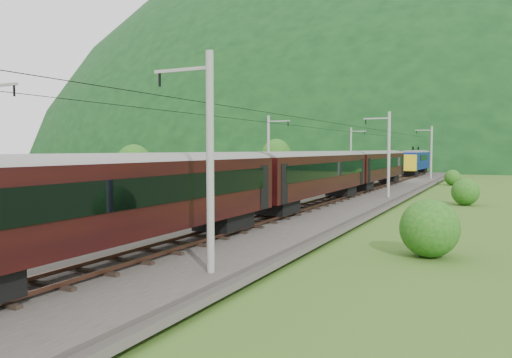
% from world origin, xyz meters
% --- Properties ---
extents(ground, '(600.00, 600.00, 0.00)m').
position_xyz_m(ground, '(0.00, 0.00, 0.00)').
color(ground, '#37581B').
rests_on(ground, ground).
extents(railbed, '(14.00, 220.00, 0.30)m').
position_xyz_m(railbed, '(0.00, 10.00, 0.15)').
color(railbed, '#38332D').
rests_on(railbed, ground).
extents(track_left, '(2.40, 220.00, 0.27)m').
position_xyz_m(track_left, '(-2.40, 10.00, 0.37)').
color(track_left, brown).
rests_on(track_left, railbed).
extents(track_right, '(2.40, 220.00, 0.27)m').
position_xyz_m(track_right, '(2.40, 10.00, 0.37)').
color(track_right, brown).
rests_on(track_right, railbed).
extents(catenary_left, '(2.54, 192.28, 8.00)m').
position_xyz_m(catenary_left, '(-6.12, 32.00, 4.50)').
color(catenary_left, gray).
rests_on(catenary_left, railbed).
extents(catenary_right, '(2.54, 192.28, 8.00)m').
position_xyz_m(catenary_right, '(6.12, 32.00, 4.50)').
color(catenary_right, gray).
rests_on(catenary_right, railbed).
extents(overhead_wires, '(4.83, 198.00, 0.03)m').
position_xyz_m(overhead_wires, '(0.00, 10.00, 7.10)').
color(overhead_wires, black).
rests_on(overhead_wires, ground).
extents(mountain_main, '(504.00, 360.00, 244.00)m').
position_xyz_m(mountain_main, '(0.00, 260.00, 0.00)').
color(mountain_main, black).
rests_on(mountain_main, ground).
extents(mountain_ridge, '(336.00, 280.00, 132.00)m').
position_xyz_m(mountain_ridge, '(-120.00, 300.00, 0.00)').
color(mountain_ridge, black).
rests_on(mountain_ridge, ground).
extents(train, '(2.87, 158.88, 4.98)m').
position_xyz_m(train, '(2.40, -0.18, 3.41)').
color(train, black).
rests_on(train, ground).
extents(hazard_post_near, '(0.17, 0.17, 1.64)m').
position_xyz_m(hazard_post_near, '(-0.02, 61.26, 1.12)').
color(hazard_post_near, red).
rests_on(hazard_post_near, railbed).
extents(hazard_post_far, '(0.17, 0.17, 1.63)m').
position_xyz_m(hazard_post_far, '(-0.00, 49.78, 1.12)').
color(hazard_post_far, red).
rests_on(hazard_post_far, railbed).
extents(signal, '(0.22, 0.22, 2.02)m').
position_xyz_m(signal, '(-3.84, 27.58, 1.49)').
color(signal, black).
rests_on(signal, railbed).
extents(vegetation_left, '(10.24, 145.04, 6.27)m').
position_xyz_m(vegetation_left, '(-13.38, 26.33, 2.25)').
color(vegetation_left, '#174A13').
rests_on(vegetation_left, ground).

